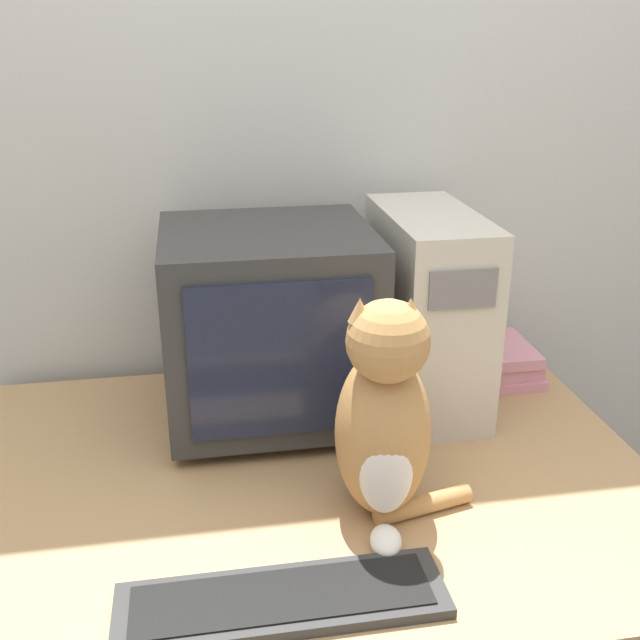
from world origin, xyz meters
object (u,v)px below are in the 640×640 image
Objects in this scene: cat at (384,421)px; book_stack at (506,361)px; crt_monitor at (269,324)px; pen at (240,577)px; keyboard at (282,600)px; computer_tower at (427,309)px.

book_stack is (0.43, 0.47, -0.14)m from cat.
crt_monitor is 0.56m from pen.
crt_monitor is at bearing 78.21° from pen.
keyboard is 0.33m from cat.
crt_monitor is 0.35m from computer_tower.
cat is 2.02× the size of book_stack.
keyboard is at bearing -94.89° from crt_monitor.
cat is (0.20, 0.20, 0.17)m from keyboard.
keyboard is at bearing -125.24° from cat.
computer_tower reaches higher than keyboard.
pen is (-0.46, -0.53, -0.21)m from computer_tower.
crt_monitor reaches higher than cat.
crt_monitor is 0.87× the size of keyboard.
crt_monitor is 0.62m from keyboard.
keyboard is 0.09m from pen.
computer_tower reaches higher than crt_monitor.
computer_tower is 0.73m from pen.
computer_tower is 0.45m from cat.
pen is (-0.06, 0.07, -0.01)m from keyboard.
computer_tower is at bearing -163.75° from book_stack.
computer_tower is (0.35, 0.02, 0.00)m from crt_monitor.
computer_tower is at bearing 73.35° from cat.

